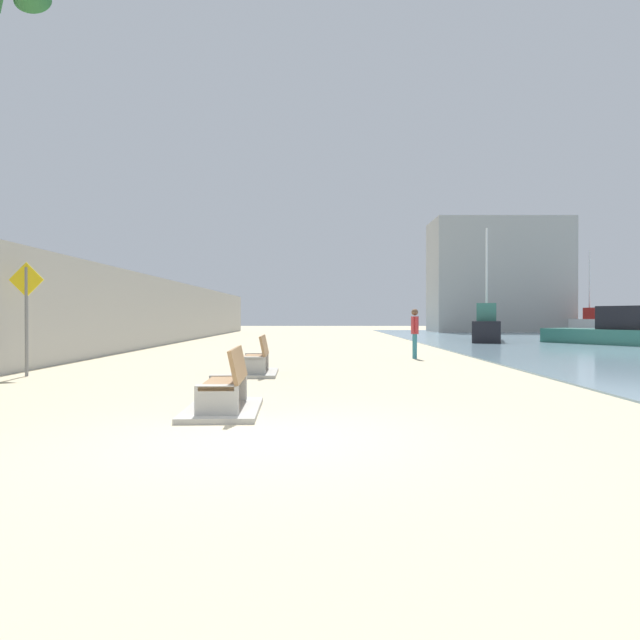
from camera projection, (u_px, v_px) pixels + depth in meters
name	position (u px, v px, depth m)	size (l,w,h in m)	color
ground_plane	(302.00, 350.00, 25.07)	(120.00, 120.00, 0.00)	#C6B793
seawall	(128.00, 311.00, 25.03)	(0.80, 64.00, 3.33)	#ADAAA3
bench_near	(222.00, 397.00, 8.86)	(1.19, 2.15, 0.98)	#ADAAA3
bench_far	(254.00, 365.00, 14.52)	(1.17, 2.14, 0.98)	#ADAAA3
person_walking	(412.00, 330.00, 19.94)	(0.23, 0.53, 1.71)	teal
boat_outer	(484.00, 327.00, 32.72)	(2.99, 5.92, 6.42)	black
boat_distant	(591.00, 323.00, 48.31)	(3.10, 6.44, 6.90)	white
boat_nearest	(617.00, 331.00, 28.93)	(5.47, 7.25, 1.92)	#337060
pedestrian_sign	(23.00, 305.00, 14.10)	(0.85, 0.08, 2.77)	slate
harbor_building	(495.00, 276.00, 53.11)	(12.00, 6.00, 10.13)	#9E9E99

